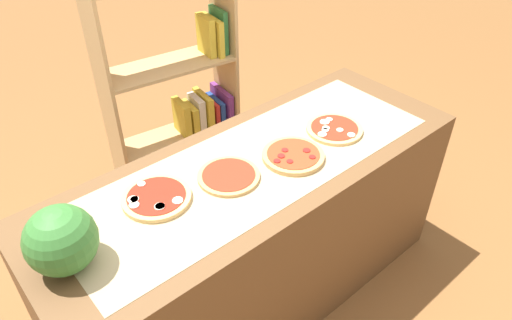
# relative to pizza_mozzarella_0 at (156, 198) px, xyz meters

# --- Properties ---
(ground_plane) EXTENTS (12.00, 12.00, 0.00)m
(ground_plane) POSITION_rel_pizza_mozzarella_0_xyz_m (0.46, -0.08, -0.92)
(ground_plane) COLOR brown
(counter) EXTENTS (2.07, 0.75, 0.90)m
(counter) POSITION_rel_pizza_mozzarella_0_xyz_m (0.46, -0.08, -0.46)
(counter) COLOR brown
(counter) RESTS_ON ground_plane
(parchment_paper) EXTENTS (1.76, 0.59, 0.00)m
(parchment_paper) POSITION_rel_pizza_mozzarella_0_xyz_m (0.46, -0.08, -0.01)
(parchment_paper) COLOR tan
(parchment_paper) RESTS_ON counter
(pizza_mozzarella_0) EXTENTS (0.28, 0.28, 0.03)m
(pizza_mozzarella_0) POSITION_rel_pizza_mozzarella_0_xyz_m (0.00, 0.00, 0.00)
(pizza_mozzarella_0) COLOR #DBB26B
(pizza_mozzarella_0) RESTS_ON parchment_paper
(pizza_plain_1) EXTENTS (0.27, 0.27, 0.02)m
(pizza_plain_1) POSITION_rel_pizza_mozzarella_0_xyz_m (0.31, -0.08, -0.00)
(pizza_plain_1) COLOR tan
(pizza_plain_1) RESTS_ON parchment_paper
(pizza_pepperoni_2) EXTENTS (0.28, 0.28, 0.03)m
(pizza_pepperoni_2) POSITION_rel_pizza_mozzarella_0_xyz_m (0.62, -0.16, 0.00)
(pizza_pepperoni_2) COLOR tan
(pizza_pepperoni_2) RESTS_ON parchment_paper
(pizza_mozzarella_3) EXTENTS (0.28, 0.28, 0.02)m
(pizza_mozzarella_3) POSITION_rel_pizza_mozzarella_0_xyz_m (0.93, -0.13, -0.00)
(pizza_mozzarella_3) COLOR #DBB26B
(pizza_mozzarella_3) RESTS_ON parchment_paper
(watermelon) EXTENTS (0.25, 0.25, 0.25)m
(watermelon) POSITION_rel_pizza_mozzarella_0_xyz_m (-0.41, -0.09, 0.11)
(watermelon) COLOR #387A33
(watermelon) RESTS_ON counter
(bookshelf) EXTENTS (0.81, 0.39, 1.49)m
(bookshelf) POSITION_rel_pizza_mozzarella_0_xyz_m (0.70, 0.85, -0.24)
(bookshelf) COLOR tan
(bookshelf) RESTS_ON ground_plane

